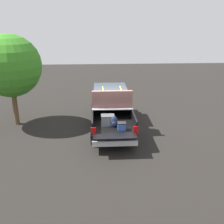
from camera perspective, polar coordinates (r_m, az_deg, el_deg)
ground_plane at (r=13.68m, az=-0.14°, el=-3.48°), size 40.00×40.00×0.00m
pickup_truck at (r=13.68m, az=-0.24°, el=0.85°), size 6.05×2.06×2.23m
tree_background at (r=14.27m, az=-21.35°, el=9.31°), size 3.15×3.15×4.72m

